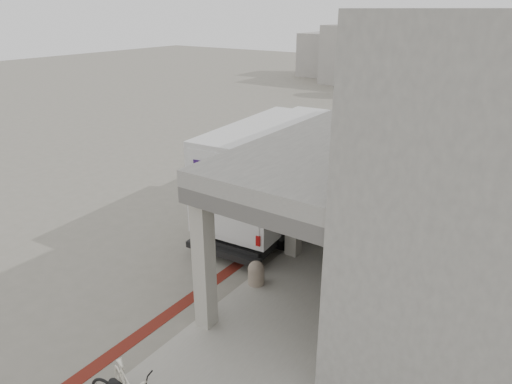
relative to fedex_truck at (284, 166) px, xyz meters
The scene contains 12 objects.
ground 3.46m from the fedex_truck, 95.84° to the right, with size 120.00×120.00×0.00m, color slate.
bike_lane_stripe 2.19m from the fedex_truck, 51.65° to the right, with size 0.35×40.00×0.01m, color maroon.
sidewalk 5.04m from the fedex_truck, 37.96° to the right, with size 4.40×28.00×0.12m, color #99968A.
transit_building 6.90m from the fedex_truck, 13.84° to the left, with size 7.60×17.00×7.00m.
distant_backdrop 33.15m from the fedex_truck, 95.44° to the left, with size 28.00×10.00×6.50m.
tree_left 25.70m from the fedex_truck, 101.91° to the left, with size 3.20×3.20×4.80m.
tree_mid 27.19m from the fedex_truck, 86.40° to the left, with size 3.20×3.20×4.80m.
fedex_truck is the anchor object (origin of this frame).
bench 5.06m from the fedex_truck, 13.96° to the right, with size 0.72×1.80×0.41m.
bollard_near 4.92m from the fedex_truck, 67.48° to the right, with size 0.44×0.44×0.67m.
bollard_far 4.62m from the fedex_truck, 23.75° to the right, with size 0.37×0.37×0.55m.
utility_cabinet 5.42m from the fedex_truck, 35.96° to the right, with size 0.42×0.56×0.94m, color gray.
Camera 1 is at (8.04, -10.07, 7.00)m, focal length 32.00 mm.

